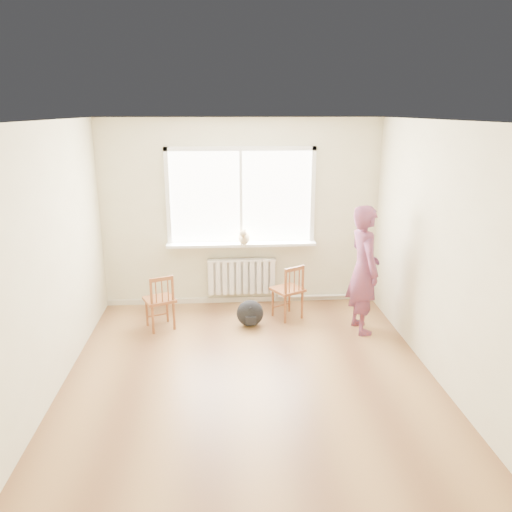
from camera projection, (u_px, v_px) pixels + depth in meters
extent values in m
plane|color=#9A6C3F|center=(250.00, 378.00, 5.42)|extent=(4.50, 4.50, 0.00)
plane|color=white|center=(250.00, 121.00, 4.65)|extent=(4.50, 4.50, 0.00)
cube|color=beige|center=(241.00, 214.00, 7.19)|extent=(4.00, 0.01, 2.70)
cube|color=white|center=(241.00, 197.00, 7.10)|extent=(2.00, 0.02, 1.30)
cube|color=white|center=(241.00, 149.00, 6.89)|extent=(2.12, 0.05, 0.06)
cube|color=white|center=(168.00, 198.00, 7.01)|extent=(0.06, 0.05, 1.42)
cube|color=white|center=(313.00, 197.00, 7.15)|extent=(0.06, 0.05, 1.42)
cube|color=white|center=(241.00, 197.00, 7.08)|extent=(0.04, 0.05, 1.30)
cube|color=white|center=(242.00, 244.00, 7.20)|extent=(2.15, 0.22, 0.04)
cube|color=white|center=(242.00, 276.00, 7.40)|extent=(1.00, 0.02, 0.55)
cube|color=white|center=(242.00, 277.00, 7.36)|extent=(1.00, 0.10, 0.51)
cube|color=white|center=(242.00, 260.00, 7.28)|extent=(1.00, 0.12, 0.03)
cylinder|color=silver|center=(324.00, 296.00, 7.57)|extent=(1.40, 0.04, 0.04)
cube|color=beige|center=(242.00, 299.00, 7.55)|extent=(4.00, 0.03, 0.08)
cube|color=#9A562C|center=(159.00, 300.00, 6.56)|extent=(0.48, 0.47, 0.04)
cylinder|color=#9A562C|center=(167.00, 308.00, 6.80)|extent=(0.03, 0.03, 0.40)
cylinder|color=#9A562C|center=(147.00, 312.00, 6.67)|extent=(0.03, 0.03, 0.40)
cylinder|color=#9A562C|center=(174.00, 315.00, 6.55)|extent=(0.03, 0.03, 0.40)
cylinder|color=#9A562C|center=(153.00, 319.00, 6.43)|extent=(0.03, 0.03, 0.40)
cylinder|color=#9A562C|center=(173.00, 303.00, 6.50)|extent=(0.04, 0.04, 0.75)
cylinder|color=#9A562C|center=(152.00, 307.00, 6.38)|extent=(0.04, 0.04, 0.75)
cube|color=#9A562C|center=(161.00, 279.00, 6.34)|extent=(0.29, 0.15, 0.05)
cylinder|color=#9A562C|center=(168.00, 290.00, 6.42)|extent=(0.02, 0.02, 0.30)
cylinder|color=#9A562C|center=(162.00, 291.00, 6.39)|extent=(0.02, 0.02, 0.30)
cylinder|color=#9A562C|center=(156.00, 292.00, 6.35)|extent=(0.02, 0.02, 0.30)
cube|color=#9A562C|center=(288.00, 289.00, 6.89)|extent=(0.51, 0.51, 0.04)
cylinder|color=#9A562C|center=(289.00, 298.00, 7.14)|extent=(0.03, 0.03, 0.41)
cylinder|color=#9A562C|center=(273.00, 302.00, 6.98)|extent=(0.03, 0.03, 0.41)
cylinder|color=#9A562C|center=(302.00, 304.00, 6.90)|extent=(0.03, 0.03, 0.41)
cylinder|color=#9A562C|center=(285.00, 309.00, 6.75)|extent=(0.03, 0.03, 0.41)
cylinder|color=#9A562C|center=(302.00, 292.00, 6.85)|extent=(0.04, 0.04, 0.78)
cylinder|color=#9A562C|center=(285.00, 296.00, 6.70)|extent=(0.04, 0.04, 0.78)
cube|color=#9A562C|center=(295.00, 269.00, 6.67)|extent=(0.29, 0.18, 0.05)
cylinder|color=#9A562C|center=(299.00, 279.00, 6.76)|extent=(0.02, 0.02, 0.31)
cylinder|color=#9A562C|center=(294.00, 281.00, 6.72)|extent=(0.02, 0.02, 0.31)
cylinder|color=#9A562C|center=(289.00, 282.00, 6.68)|extent=(0.02, 0.02, 0.31)
imported|color=#B73D58|center=(364.00, 270.00, 6.37)|extent=(0.47, 0.65, 1.67)
ellipsoid|color=beige|center=(244.00, 238.00, 7.11)|extent=(0.21, 0.27, 0.18)
sphere|color=beige|center=(243.00, 233.00, 6.97)|extent=(0.10, 0.10, 0.10)
cone|color=beige|center=(241.00, 230.00, 6.95)|extent=(0.03, 0.03, 0.04)
cone|color=beige|center=(245.00, 230.00, 6.95)|extent=(0.03, 0.03, 0.04)
cylinder|color=beige|center=(245.00, 239.00, 7.25)|extent=(0.05, 0.17, 0.02)
cylinder|color=beige|center=(241.00, 242.00, 7.03)|extent=(0.02, 0.02, 0.09)
cylinder|color=beige|center=(245.00, 243.00, 7.03)|extent=(0.02, 0.02, 0.09)
ellipsoid|color=black|center=(250.00, 313.00, 6.67)|extent=(0.39, 0.31, 0.36)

